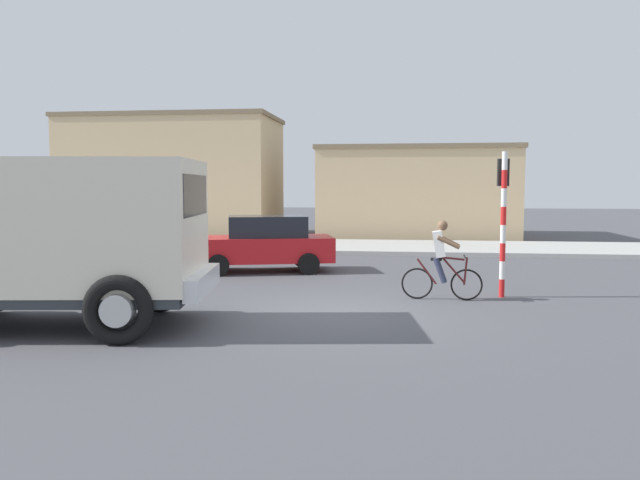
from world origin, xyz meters
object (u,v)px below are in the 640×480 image
(cyclist, at_px, (441,260))
(traffic_light_pole, at_px, (503,204))
(truck_foreground, at_px, (47,232))
(car_white_mid, at_px, (85,239))
(car_red_near, at_px, (264,243))

(cyclist, xyz_separation_m, traffic_light_pole, (1.35, 0.57, 1.20))
(truck_foreground, relative_size, cyclist, 3.30)
(traffic_light_pole, height_order, car_white_mid, traffic_light_pole)
(traffic_light_pole, height_order, car_red_near, traffic_light_pole)
(truck_foreground, distance_m, traffic_light_pole, 9.28)
(car_red_near, xyz_separation_m, car_white_mid, (-5.87, 0.82, 0.00))
(truck_foreground, relative_size, car_white_mid, 1.36)
(car_red_near, bearing_deg, truck_foreground, -105.62)
(truck_foreground, distance_m, cyclist, 7.84)
(car_red_near, bearing_deg, cyclist, -40.06)
(truck_foreground, bearing_deg, car_red_near, 74.38)
(cyclist, bearing_deg, truck_foreground, -152.48)
(cyclist, xyz_separation_m, car_red_near, (-4.79, 4.02, -0.05))
(cyclist, height_order, traffic_light_pole, traffic_light_pole)
(truck_foreground, relative_size, car_red_near, 1.32)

